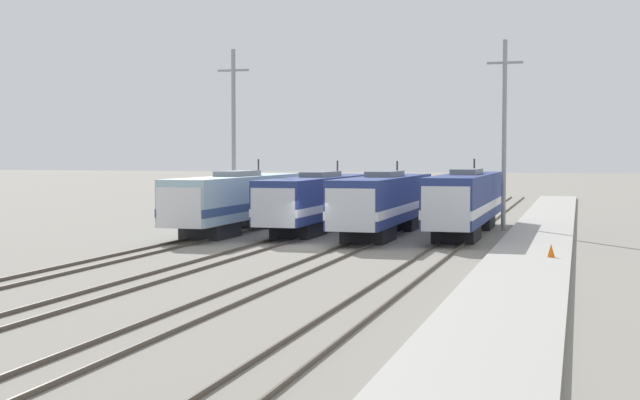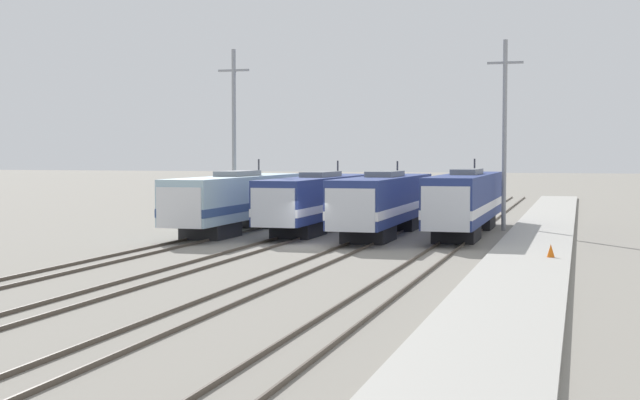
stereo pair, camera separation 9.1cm
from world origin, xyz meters
name	(u,v)px [view 2 (the right image)]	position (x,y,z in m)	size (l,w,h in m)	color
ground_plane	(310,247)	(0.00, 0.00, 0.00)	(400.00, 400.00, 0.00)	gray
rail_pair_far_left	(188,242)	(-7.43, 0.00, 0.07)	(1.50, 120.00, 0.15)	#4C4238
rail_pair_center_left	(268,244)	(-2.48, 0.00, 0.07)	(1.51, 120.00, 0.15)	#4C4238
rail_pair_center_right	(353,247)	(2.48, 0.00, 0.07)	(1.51, 120.00, 0.15)	#4C4238
rail_pair_far_right	(443,249)	(7.43, 0.00, 0.07)	(1.50, 120.00, 0.15)	#4C4238
locomotive_far_left	(236,201)	(-7.43, 7.45, 2.10)	(3.05, 18.26, 4.82)	#232326
locomotive_center_left	(319,200)	(-2.48, 10.14, 2.06)	(2.95, 19.79, 4.70)	black
locomotive_center_right	(384,202)	(2.48, 7.87, 2.11)	(3.08, 18.05, 4.70)	black
locomotive_far_right	(466,201)	(7.43, 9.88, 2.17)	(2.94, 19.01, 4.86)	black
catenary_tower_left	(234,134)	(-10.12, 13.93, 6.67)	(2.40, 0.31, 12.86)	gray
catenary_tower_right	(504,132)	(9.48, 13.93, 6.67)	(2.40, 0.31, 12.86)	gray
platform	(532,251)	(12.09, 0.00, 0.13)	(4.00, 120.00, 0.26)	#A8A59E
traffic_cone	(551,251)	(13.15, -3.67, 0.58)	(0.37, 0.37, 0.63)	orange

